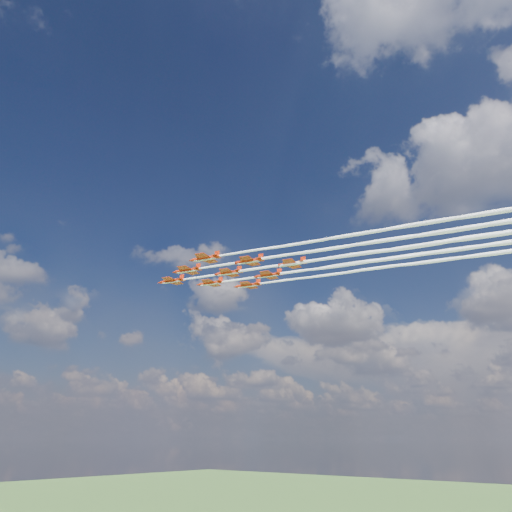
% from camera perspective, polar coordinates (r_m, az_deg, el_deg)
% --- Properties ---
extents(jet_lead, '(142.08, 43.31, 2.55)m').
position_cam_1_polar(jet_lead, '(143.20, 14.58, 0.65)').
color(jet_lead, red).
extents(jet_row2_port, '(142.08, 43.31, 2.55)m').
position_cam_1_polar(jet_row2_port, '(135.26, 18.40, 2.30)').
color(jet_row2_port, red).
extents(jet_row2_starb, '(142.08, 43.31, 2.55)m').
position_cam_1_polar(jet_row2_starb, '(149.05, 19.05, 0.30)').
color(jet_row2_starb, red).
extents(jet_row3_port, '(142.08, 43.31, 2.55)m').
position_cam_1_polar(jet_row3_port, '(128.11, 22.67, 4.14)').
color(jet_row3_port, red).
extents(jet_row3_centre, '(142.08, 43.31, 2.55)m').
position_cam_1_polar(jet_row3_centre, '(141.83, 22.95, 1.85)').
color(jet_row3_centre, red).
extents(jet_row3_starb, '(142.08, 43.31, 2.55)m').
position_cam_1_polar(jet_row3_starb, '(155.74, 23.17, -0.03)').
color(jet_row3_starb, red).
extents(jet_row4_port, '(142.08, 43.31, 2.55)m').
position_cam_1_polar(jet_row4_port, '(135.44, 27.24, 3.55)').
color(jet_row4_port, red).
extents(jet_row4_starb, '(142.08, 43.31, 2.55)m').
position_cam_1_polar(jet_row4_starb, '(149.22, 27.07, 1.43)').
color(jet_row4_starb, red).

